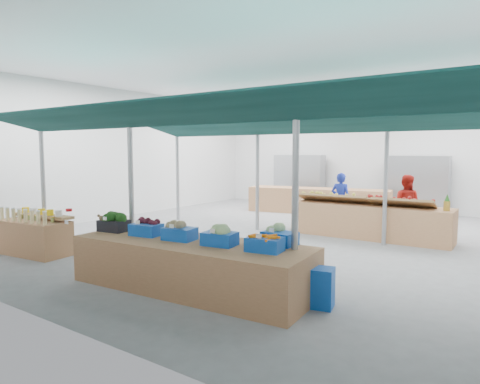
{
  "coord_description": "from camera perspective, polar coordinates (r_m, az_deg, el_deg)",
  "views": [
    {
      "loc": [
        5.33,
        -9.48,
        2.2
      ],
      "look_at": [
        -0.13,
        -1.6,
        1.27
      ],
      "focal_mm": 32.0,
      "sensor_mm": 36.0,
      "label": 1
    }
  ],
  "objects": [
    {
      "name": "crate_beets",
      "position": [
        7.43,
        -12.39,
        -4.67
      ],
      "size": [
        0.55,
        0.44,
        0.29
      ],
      "rotation": [
        0.0,
        0.0,
        0.15
      ],
      "color": "#0F48A9",
      "rests_on": "veg_counter"
    },
    {
      "name": "apple_heap_red",
      "position": [
        10.94,
        20.78,
        -1.09
      ],
      "size": [
        1.52,
        0.75,
        0.27
      ],
      "rotation": [
        0.0,
        0.0,
        0.04
      ],
      "color": "#997247",
      "rests_on": "fruit_counter"
    },
    {
      "name": "fruit_counter",
      "position": [
        11.31,
        16.86,
        -3.76
      ],
      "size": [
        3.94,
        1.0,
        0.84
      ],
      "primitive_type": "cube",
      "rotation": [
        0.0,
        0.0,
        0.02
      ],
      "color": "#90603F",
      "rests_on": "floor"
    },
    {
      "name": "crate_carrots",
      "position": [
        6.15,
        3.33,
        -6.88
      ],
      "size": [
        0.55,
        0.44,
        0.29
      ],
      "rotation": [
        0.0,
        0.0,
        0.15
      ],
      "color": "#0F48A9",
      "rests_on": "veg_counter"
    },
    {
      "name": "pole_ribbon",
      "position": [
        8.57,
        -21.88,
        -2.38
      ],
      "size": [
        0.12,
        0.12,
        0.28
      ],
      "color": "red",
      "rests_on": "pole_grid"
    },
    {
      "name": "apple_heap_yellow",
      "position": [
        11.44,
        12.33,
        -0.58
      ],
      "size": [
        1.92,
        0.77,
        0.27
      ],
      "rotation": [
        0.0,
        0.0,
        0.04
      ],
      "color": "#997247",
      "rests_on": "fruit_counter"
    },
    {
      "name": "sparrow",
      "position": [
        7.98,
        -18.05,
        -3.27
      ],
      "size": [
        0.12,
        0.09,
        0.11
      ],
      "rotation": [
        0.0,
        0.0,
        0.15
      ],
      "color": "brown",
      "rests_on": "crate_broccoli"
    },
    {
      "name": "vendor_right",
      "position": [
        12.15,
        21.2,
        -1.53
      ],
      "size": [
        0.77,
        0.61,
        1.57
      ],
      "primitive_type": "imported",
      "rotation": [
        0.0,
        0.0,
        3.16
      ],
      "color": "#A61A14",
      "rests_on": "floor"
    },
    {
      "name": "crate_extra",
      "position": [
        6.58,
        5.31,
        -5.76
      ],
      "size": [
        0.52,
        0.42,
        0.32
      ],
      "rotation": [
        0.0,
        0.0,
        -0.06
      ],
      "color": "#0F48A9",
      "rests_on": "veg_counter"
    },
    {
      "name": "back_shelving_right",
      "position": [
        15.88,
        22.51,
        0.79
      ],
      "size": [
        2.0,
        0.5,
        2.0
      ],
      "primitive_type": "cube",
      "color": "#B23F33",
      "rests_on": "floor"
    },
    {
      "name": "pineapple",
      "position": [
        10.76,
        25.87,
        -1.31
      ],
      "size": [
        0.14,
        0.14,
        0.39
      ],
      "rotation": [
        0.0,
        0.0,
        0.04
      ],
      "color": "#8C6019",
      "rests_on": "fruit_counter"
    },
    {
      "name": "vendor_left",
      "position": [
        12.68,
        13.27,
        -1.02
      ],
      "size": [
        0.58,
        0.39,
        1.57
      ],
      "primitive_type": "imported",
      "rotation": [
        0.0,
        0.0,
        3.16
      ],
      "color": "#17299B",
      "rests_on": "floor"
    },
    {
      "name": "crate_stack",
      "position": [
        6.27,
        10.17,
        -12.38
      ],
      "size": [
        0.53,
        0.42,
        0.56
      ],
      "primitive_type": "cube",
      "rotation": [
        0.0,
        0.0,
        0.22
      ],
      "color": "#0F48A9",
      "rests_on": "floor"
    },
    {
      "name": "far_counter",
      "position": [
        15.29,
        10.36,
        -1.16
      ],
      "size": [
        4.99,
        1.92,
        0.88
      ],
      "primitive_type": "cube",
      "rotation": [
        0.0,
        0.0,
        0.2
      ],
      "color": "#90603F",
      "rests_on": "floor"
    },
    {
      "name": "floor",
      "position": [
        11.1,
        5.3,
        -5.92
      ],
      "size": [
        13.0,
        13.0,
        0.0
      ],
      "primitive_type": "plane",
      "color": "slate",
      "rests_on": "ground"
    },
    {
      "name": "crate_broccoli",
      "position": [
        7.96,
        -16.47,
        -3.9
      ],
      "size": [
        0.55,
        0.44,
        0.35
      ],
      "rotation": [
        0.0,
        0.0,
        0.15
      ],
      "color": "black",
      "rests_on": "veg_counter"
    },
    {
      "name": "hall",
      "position": [
        12.16,
        8.78,
        7.57
      ],
      "size": [
        13.0,
        13.0,
        13.0
      ],
      "color": "silver",
      "rests_on": "ground"
    },
    {
      "name": "bottle_shelf",
      "position": [
        10.14,
        -25.59,
        -5.22
      ],
      "size": [
        1.7,
        1.17,
        1.01
      ],
      "rotation": [
        0.0,
        0.0,
        0.11
      ],
      "color": "#90603F",
      "rests_on": "floor"
    },
    {
      "name": "awnings",
      "position": [
        9.01,
        4.13,
        9.21
      ],
      "size": [
        9.5,
        7.08,
        0.3
      ],
      "color": "#092928",
      "rests_on": "pole_grid"
    },
    {
      "name": "crate_cabbage",
      "position": [
        6.52,
        -2.73,
        -5.74
      ],
      "size": [
        0.55,
        0.44,
        0.35
      ],
      "rotation": [
        0.0,
        0.0,
        0.15
      ],
      "color": "#0F48A9",
      "rests_on": "veg_counter"
    },
    {
      "name": "crate_celeriac",
      "position": [
        6.96,
        -8.06,
        -5.17
      ],
      "size": [
        0.55,
        0.44,
        0.31
      ],
      "rotation": [
        0.0,
        0.0,
        0.15
      ],
      "color": "#0F48A9",
      "rests_on": "veg_counter"
    },
    {
      "name": "veg_counter",
      "position": [
        6.95,
        -6.56,
        -9.65
      ],
      "size": [
        4.04,
        1.61,
        0.77
      ],
      "primitive_type": "cube",
      "rotation": [
        0.0,
        0.0,
        0.07
      ],
      "color": "#90603F",
      "rests_on": "floor"
    },
    {
      "name": "back_shelving_left",
      "position": [
        17.39,
        7.88,
        1.54
      ],
      "size": [
        2.0,
        0.5,
        2.0
      ],
      "primitive_type": "cube",
      "color": "#B23F33",
      "rests_on": "floor"
    },
    {
      "name": "pole_grid",
      "position": [
        9.0,
        4.09,
        3.04
      ],
      "size": [
        10.0,
        4.6,
        3.0
      ],
      "color": "gray",
      "rests_on": "floor"
    }
  ]
}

